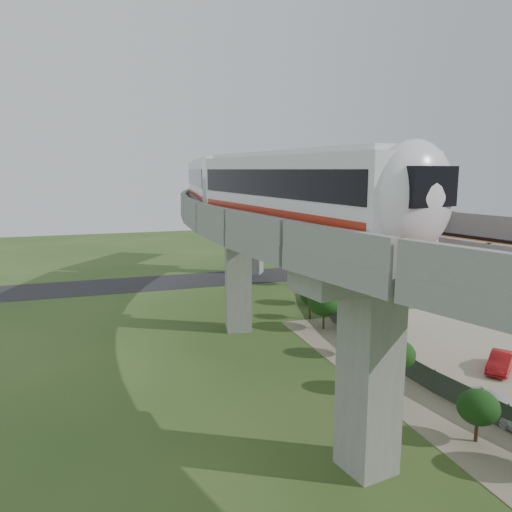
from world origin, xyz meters
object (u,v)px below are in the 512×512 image
object	(u,v)px
metro_train	(238,180)
car_red	(501,362)
car_dark	(381,320)
car_white	(497,405)

from	to	relation	value
metro_train	car_red	xyz separation A→B (m)	(13.00, -17.72, -11.65)
metro_train	car_dark	world-z (taller)	metro_train
metro_train	car_white	xyz separation A→B (m)	(8.00, -22.65, -11.63)
car_white	car_red	bearing A→B (deg)	45.07
metro_train	car_red	distance (m)	24.87
car_dark	car_white	bearing A→B (deg)	147.81
car_white	car_red	world-z (taller)	car_white
car_white	car_red	distance (m)	7.02
car_white	car_dark	distance (m)	15.93
metro_train	car_white	world-z (taller)	metro_train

